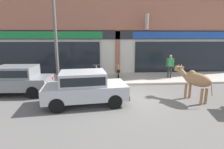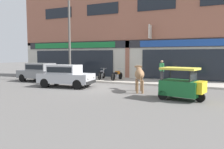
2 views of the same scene
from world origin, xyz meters
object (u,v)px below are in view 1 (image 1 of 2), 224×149
Objects in this scene: car_0 at (85,86)px; motorcycle_0 at (98,73)px; cow at (195,79)px; motorcycle_1 at (118,73)px; car_1 at (16,79)px; pedestrian at (170,64)px; utility_pole at (55,30)px.

car_0 reaches higher than motorcycle_0.
motorcycle_1 is (-3.09, 4.08, -0.49)m from cow.
pedestrian is at bearing 15.42° from car_1.
car_0 is 1.02× the size of car_1.
pedestrian is at bearing -0.25° from motorcycle_0.
car_1 is 4.91m from motorcycle_0.
cow is 1.13× the size of motorcycle_1.
motorcycle_0 is 0.99× the size of motorcycle_1.
utility_pole is (-3.77, -1.00, 2.79)m from motorcycle_1.
motorcycle_1 is at bearing 127.15° from cow.
car_1 reaches higher than motorcycle_0.
utility_pole is at bearing 40.69° from car_1.
utility_pole reaches higher than pedestrian.
motorcycle_0 is at bearing 179.58° from motorcycle_1.
motorcycle_1 is at bearing 65.66° from car_0.
pedestrian is at bearing 7.66° from utility_pole.
motorcycle_1 is at bearing 14.81° from utility_pole.
car_1 is 6.10m from motorcycle_1.
cow reaches higher than car_1.
cow reaches higher than motorcycle_1.
car_0 is at bearing -97.35° from motorcycle_0.
car_0 is (-4.99, -0.12, -0.19)m from cow.
motorcycle_0 is 1.12× the size of pedestrian.
car_1 is 3.42m from utility_pole.
car_1 is at bearing -148.86° from motorcycle_0.
utility_pole reaches higher than car_1.
motorcycle_1 is 4.80m from utility_pole.
car_0 is 4.61m from motorcycle_1.
cow is at bearing -96.58° from pedestrian.
pedestrian is (4.91, -0.02, 0.60)m from motorcycle_0.
car_1 is (-3.65, 1.67, 0.00)m from car_0.
cow is 4.10m from pedestrian.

